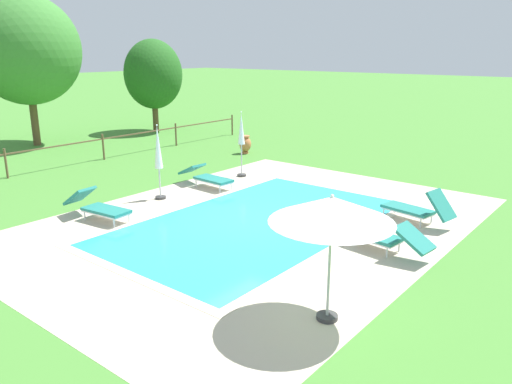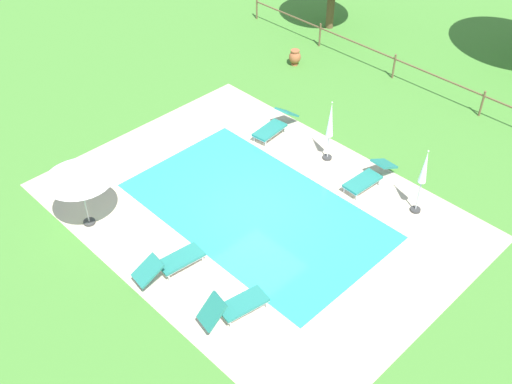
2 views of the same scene
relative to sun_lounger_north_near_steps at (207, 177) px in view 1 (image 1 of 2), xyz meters
name	(u,v)px [view 1 (image 1 of 2)]	position (x,y,z in m)	size (l,w,h in m)	color
ground_plane	(258,222)	(-1.66, -3.44, -0.35)	(160.00, 160.00, 0.00)	#478433
pool_deck_paving	(258,222)	(-1.66, -3.44, -0.35)	(12.44, 9.15, 0.01)	beige
swimming_pool_water	(258,222)	(-1.66, -3.44, -0.35)	(7.99, 4.69, 0.01)	#2DB7C6
pool_coping_rim	(258,222)	(-1.66, -3.44, -0.34)	(8.47, 5.17, 0.01)	beige
sun_lounger_north_near_steps	(207,177)	(0.00, 0.00, 0.00)	(0.70, 2.10, 0.70)	#237A70
sun_lounger_north_mid	(417,208)	(0.86, -6.69, 0.04)	(0.92, 1.95, 0.98)	#237A70
sun_lounger_north_far	(98,206)	(-4.14, -0.06, 0.02)	(0.82, 2.07, 0.81)	#237A70
sun_lounger_north_end	(384,236)	(-1.48, -6.86, 0.01)	(0.82, 2.10, 0.76)	#237A70
patio_umbrella_open_foreground	(332,210)	(-4.76, -7.41, 1.56)	(2.01, 2.01, 2.17)	#383838
patio_umbrella_closed_row_west	(241,135)	(1.79, 0.04, 1.13)	(0.32, 0.32, 2.30)	#383838
patio_umbrella_closed_row_mid_west	(158,153)	(-1.85, 0.15, 1.06)	(0.32, 0.32, 2.25)	#383838
terracotta_urn_near_fence	(245,144)	(4.97, 2.55, 0.07)	(0.51, 0.51, 0.78)	#C67547
perimeter_fence	(58,150)	(-1.57, 6.23, 0.35)	(19.79, 0.08, 1.05)	brown
tree_far_west	(153,74)	(6.55, 10.24, 2.69)	(3.07, 3.07, 4.87)	brown
tree_centre	(26,50)	(0.36, 11.43, 3.95)	(4.76, 4.76, 6.74)	brown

